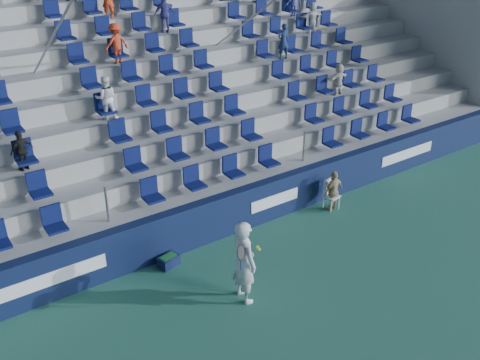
% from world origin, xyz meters
% --- Properties ---
extents(ground, '(70.00, 70.00, 0.00)m').
position_xyz_m(ground, '(0.00, 0.00, 0.00)').
color(ground, '#2E6C53').
rests_on(ground, ground).
extents(sponsor_wall, '(24.00, 0.32, 1.20)m').
position_xyz_m(sponsor_wall, '(0.00, 3.15, 0.60)').
color(sponsor_wall, '#101B3D').
rests_on(sponsor_wall, ground).
extents(grandstand, '(24.00, 8.17, 6.63)m').
position_xyz_m(grandstand, '(0.00, 8.24, 2.14)').
color(grandstand, '#979792').
rests_on(grandstand, ground).
extents(tennis_player, '(0.69, 0.74, 1.97)m').
position_xyz_m(tennis_player, '(-1.14, 0.71, 0.99)').
color(tennis_player, silver).
rests_on(tennis_player, ground).
extents(line_judge_chair, '(0.46, 0.47, 0.89)m').
position_xyz_m(line_judge_chair, '(3.23, 2.64, 0.51)').
color(line_judge_chair, white).
rests_on(line_judge_chair, ground).
extents(line_judge, '(0.74, 0.36, 1.22)m').
position_xyz_m(line_judge, '(3.23, 2.50, 0.61)').
color(line_judge, tan).
rests_on(line_judge, ground).
extents(ball_bin, '(0.55, 0.42, 0.27)m').
position_xyz_m(ball_bin, '(-1.94, 2.75, 0.15)').
color(ball_bin, '#0F173A').
rests_on(ball_bin, ground).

